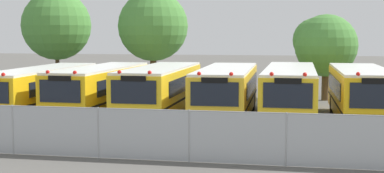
{
  "coord_description": "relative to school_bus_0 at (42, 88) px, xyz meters",
  "views": [
    {
      "loc": [
        3.5,
        -27.7,
        4.38
      ],
      "look_at": [
        -1.76,
        0.0,
        1.6
      ],
      "focal_mm": 51.03,
      "sensor_mm": 36.0,
      "label": 1
    }
  ],
  "objects": [
    {
      "name": "school_bus_1",
      "position": [
        3.36,
        0.02,
        0.05
      ],
      "size": [
        2.65,
        9.95,
        2.71
      ],
      "rotation": [
        0.0,
        0.0,
        3.12
      ],
      "color": "yellow",
      "rests_on": "ground_plane"
    },
    {
      "name": "school_bus_5",
      "position": [
        16.72,
        0.12,
        0.09
      ],
      "size": [
        2.6,
        9.56,
        2.79
      ],
      "rotation": [
        0.0,
        0.0,
        3.15
      ],
      "color": "yellow",
      "rests_on": "ground_plane"
    },
    {
      "name": "school_bus_4",
      "position": [
        13.31,
        0.35,
        0.08
      ],
      "size": [
        2.6,
        10.87,
        2.77
      ],
      "rotation": [
        0.0,
        0.0,
        3.13
      ],
      "color": "yellow",
      "rests_on": "ground_plane"
    },
    {
      "name": "school_bus_0",
      "position": [
        0.0,
        0.0,
        0.0
      ],
      "size": [
        2.55,
        10.87,
        2.61
      ],
      "rotation": [
        0.0,
        0.0,
        3.15
      ],
      "color": "yellow",
      "rests_on": "ground_plane"
    },
    {
      "name": "tree_2",
      "position": [
        15.3,
        8.93,
        2.27
      ],
      "size": [
        4.17,
        4.04,
        5.59
      ],
      "color": "#4C3823",
      "rests_on": "ground_plane"
    },
    {
      "name": "school_bus_3",
      "position": [
        10.13,
        0.06,
        0.06
      ],
      "size": [
        2.72,
        10.02,
        2.74
      ],
      "rotation": [
        0.0,
        0.0,
        3.16
      ],
      "color": "yellow",
      "rests_on": "ground_plane"
    },
    {
      "name": "chainlink_fence",
      "position": [
        10.06,
        -9.61,
        -0.44
      ],
      "size": [
        25.96,
        0.07,
        1.8
      ],
      "color": "#9EA0A3",
      "rests_on": "ground_plane"
    },
    {
      "name": "school_bus_2",
      "position": [
        6.66,
        0.02,
        0.07
      ],
      "size": [
        2.6,
        9.81,
        2.75
      ],
      "rotation": [
        0.0,
        0.0,
        3.14
      ],
      "color": "yellow",
      "rests_on": "ground_plane"
    },
    {
      "name": "tree_0",
      "position": [
        -3.88,
        10.28,
        3.57
      ],
      "size": [
        5.07,
        5.07,
        7.46
      ],
      "color": "#4C3823",
      "rests_on": "ground_plane"
    },
    {
      "name": "ground_plane",
      "position": [
        10.04,
        0.25,
        -1.38
      ],
      "size": [
        160.0,
        160.0,
        0.0
      ],
      "primitive_type": "plane",
      "color": "#595651"
    },
    {
      "name": "tree_1",
      "position": [
        3.42,
        10.53,
        3.52
      ],
      "size": [
        5.02,
        5.02,
        7.37
      ],
      "color": "#4C3823",
      "rests_on": "ground_plane"
    }
  ]
}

